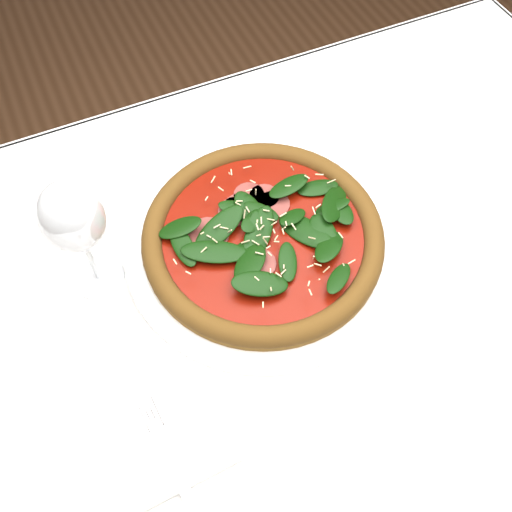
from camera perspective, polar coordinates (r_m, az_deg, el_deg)
name	(u,v)px	position (r m, az deg, el deg)	size (l,w,h in m)	color
ground	(290,417)	(1.49, 3.43, -15.81)	(6.00, 6.00, 0.00)	brown
dining_table	(311,293)	(0.89, 5.54, -3.72)	(1.21, 0.81, 0.75)	white
plate	(263,243)	(0.80, 0.69, 1.33)	(0.39, 0.39, 0.02)	white
pizza	(263,234)	(0.79, 0.70, 2.23)	(0.40, 0.40, 0.04)	olive
wine_glass	(73,220)	(0.70, -17.85, 3.49)	(0.08, 0.08, 0.19)	white
napkin	(173,463)	(0.69, -8.31, -19.80)	(0.14, 0.07, 0.01)	white
fork	(164,442)	(0.69, -9.23, -17.92)	(0.03, 0.13, 0.00)	silver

